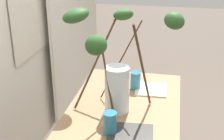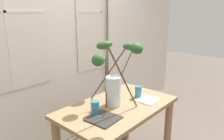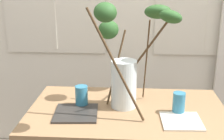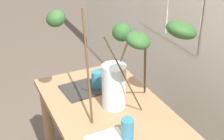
{
  "view_description": "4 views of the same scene",
  "coord_description": "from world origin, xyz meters",
  "px_view_note": "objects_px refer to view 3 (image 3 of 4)",
  "views": [
    {
      "loc": [
        -1.77,
        -0.28,
        1.78
      ],
      "look_at": [
        -0.04,
        0.07,
        1.04
      ],
      "focal_mm": 50.86,
      "sensor_mm": 36.0,
      "label": 1
    },
    {
      "loc": [
        -1.52,
        -1.26,
        1.66
      ],
      "look_at": [
        0.0,
        0.08,
        1.1
      ],
      "focal_mm": 34.28,
      "sensor_mm": 36.0,
      "label": 2
    },
    {
      "loc": [
        0.01,
        -1.69,
        1.54
      ],
      "look_at": [
        -0.1,
        0.1,
        0.97
      ],
      "focal_mm": 48.29,
      "sensor_mm": 36.0,
      "label": 3
    },
    {
      "loc": [
        1.55,
        -0.72,
        1.93
      ],
      "look_at": [
        -0.01,
        0.02,
        1.03
      ],
      "focal_mm": 51.05,
      "sensor_mm": 36.0,
      "label": 4
    }
  ],
  "objects_px": {
    "drinking_glass_blue_right": "(179,103)",
    "plate_square_left": "(76,113)",
    "vase_with_branches": "(131,56)",
    "dining_table": "(127,131)",
    "plate_square_right": "(181,121)",
    "drinking_glass_blue_left": "(82,96)"
  },
  "relations": [
    {
      "from": "dining_table",
      "to": "drinking_glass_blue_left",
      "type": "relative_size",
      "value": 9.22
    },
    {
      "from": "drinking_glass_blue_left",
      "to": "plate_square_left",
      "type": "relative_size",
      "value": 0.52
    },
    {
      "from": "drinking_glass_blue_right",
      "to": "drinking_glass_blue_left",
      "type": "bearing_deg",
      "value": 173.69
    },
    {
      "from": "dining_table",
      "to": "plate_square_left",
      "type": "relative_size",
      "value": 4.79
    },
    {
      "from": "dining_table",
      "to": "plate_square_right",
      "type": "bearing_deg",
      "value": -26.33
    },
    {
      "from": "plate_square_left",
      "to": "plate_square_right",
      "type": "height_order",
      "value": "plate_square_left"
    },
    {
      "from": "drinking_glass_blue_right",
      "to": "plate_square_left",
      "type": "relative_size",
      "value": 0.51
    },
    {
      "from": "dining_table",
      "to": "vase_with_branches",
      "type": "relative_size",
      "value": 1.43
    },
    {
      "from": "drinking_glass_blue_left",
      "to": "drinking_glass_blue_right",
      "type": "bearing_deg",
      "value": -6.31
    },
    {
      "from": "dining_table",
      "to": "drinking_glass_blue_left",
      "type": "distance_m",
      "value": 0.36
    },
    {
      "from": "vase_with_branches",
      "to": "plate_square_left",
      "type": "bearing_deg",
      "value": -151.24
    },
    {
      "from": "plate_square_left",
      "to": "drinking_glass_blue_right",
      "type": "bearing_deg",
      "value": 5.06
    },
    {
      "from": "plate_square_left",
      "to": "plate_square_right",
      "type": "xyz_separation_m",
      "value": [
        0.61,
        -0.06,
        -0.0
      ]
    },
    {
      "from": "dining_table",
      "to": "vase_with_branches",
      "type": "height_order",
      "value": "vase_with_branches"
    },
    {
      "from": "dining_table",
      "to": "drinking_glass_blue_right",
      "type": "height_order",
      "value": "drinking_glass_blue_right"
    },
    {
      "from": "plate_square_left",
      "to": "drinking_glass_blue_left",
      "type": "bearing_deg",
      "value": 82.48
    },
    {
      "from": "dining_table",
      "to": "plate_square_right",
      "type": "xyz_separation_m",
      "value": [
        0.3,
        -0.15,
        0.16
      ]
    },
    {
      "from": "dining_table",
      "to": "drinking_glass_blue_right",
      "type": "bearing_deg",
      "value": -6.59
    },
    {
      "from": "vase_with_branches",
      "to": "dining_table",
      "type": "bearing_deg",
      "value": -101.15
    },
    {
      "from": "vase_with_branches",
      "to": "plate_square_left",
      "type": "height_order",
      "value": "vase_with_branches"
    },
    {
      "from": "dining_table",
      "to": "plate_square_right",
      "type": "height_order",
      "value": "plate_square_right"
    },
    {
      "from": "dining_table",
      "to": "drinking_glass_blue_right",
      "type": "xyz_separation_m",
      "value": [
        0.3,
        -0.03,
        0.22
      ]
    }
  ]
}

